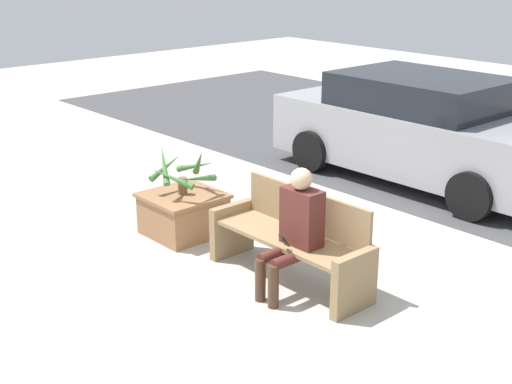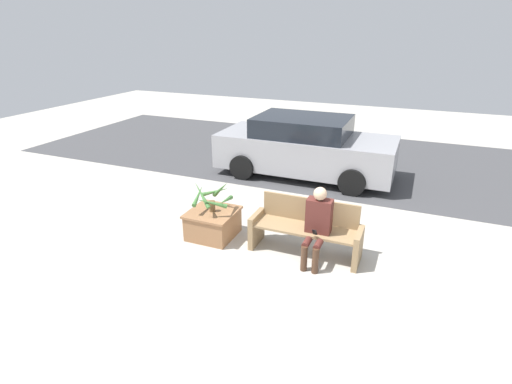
% 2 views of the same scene
% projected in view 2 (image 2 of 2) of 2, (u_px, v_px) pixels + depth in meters
% --- Properties ---
extents(ground_plane, '(30.00, 30.00, 0.00)m').
position_uv_depth(ground_plane, '(307.00, 276.00, 6.07)').
color(ground_plane, '#ADA89E').
extents(road_surface, '(20.00, 6.00, 0.01)m').
position_uv_depth(road_surface, '(367.00, 162.00, 11.26)').
color(road_surface, '#424244').
rests_on(road_surface, ground_plane).
extents(bench, '(1.82, 0.55, 0.90)m').
position_uv_depth(bench, '(306.00, 229.00, 6.58)').
color(bench, '#8C704C').
rests_on(bench, ground_plane).
extents(person_seated, '(0.40, 0.61, 1.24)m').
position_uv_depth(person_seated, '(317.00, 222.00, 6.24)').
color(person_seated, '#51231E').
rests_on(person_seated, ground_plane).
extents(planter_box, '(0.82, 0.84, 0.49)m').
position_uv_depth(planter_box, '(213.00, 222.00, 7.16)').
color(planter_box, '#936642').
rests_on(planter_box, ground_plane).
extents(potted_plant, '(0.71, 0.73, 0.57)m').
position_uv_depth(potted_plant, '(212.00, 197.00, 6.97)').
color(potted_plant, brown).
rests_on(potted_plant, planter_box).
extents(parked_car, '(4.35, 1.98, 1.49)m').
position_uv_depth(parked_car, '(305.00, 147.00, 10.00)').
color(parked_car, '#99999E').
rests_on(parked_car, ground_plane).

